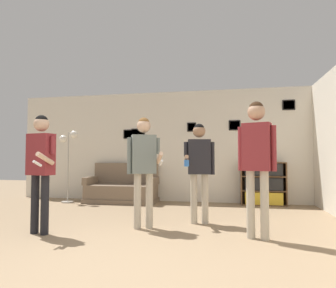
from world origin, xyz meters
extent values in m
plane|color=#937A5B|center=(0.00, 0.00, 0.00)|extent=(20.00, 20.00, 0.00)
cube|color=silver|center=(0.00, 4.70, 1.35)|extent=(8.47, 0.06, 2.70)
cube|color=black|center=(-1.07, 4.66, 1.66)|extent=(0.34, 0.02, 0.27)
cube|color=gray|center=(-1.07, 4.65, 1.66)|extent=(0.30, 0.01, 0.22)
cube|color=black|center=(1.31, 4.66, 1.83)|extent=(0.27, 0.02, 0.24)
cube|color=#B2B2BC|center=(1.31, 4.65, 1.83)|extent=(0.22, 0.01, 0.19)
cube|color=black|center=(0.29, 4.66, 1.81)|extent=(0.21, 0.02, 0.22)
cube|color=gray|center=(0.29, 4.65, 1.81)|extent=(0.17, 0.01, 0.17)
cube|color=black|center=(2.53, 4.66, 2.27)|extent=(0.28, 0.02, 0.23)
cube|color=beige|center=(2.53, 4.65, 2.27)|extent=(0.23, 0.01, 0.19)
cube|color=black|center=(-1.27, 4.66, 1.66)|extent=(0.36, 0.02, 0.23)
cube|color=gray|center=(-1.27, 4.65, 1.66)|extent=(0.32, 0.01, 0.18)
cube|color=#7A6651|center=(-1.35, 4.23, 0.05)|extent=(1.68, 0.80, 0.10)
cube|color=#7A6651|center=(-1.35, 4.23, 0.26)|extent=(1.62, 0.74, 0.32)
cube|color=#7A6651|center=(-1.35, 4.56, 0.68)|extent=(1.62, 0.14, 0.51)
cube|color=#7A6651|center=(-2.13, 4.23, 0.51)|extent=(0.12, 0.74, 0.18)
cube|color=#7A6651|center=(-0.57, 4.23, 0.51)|extent=(0.12, 0.74, 0.18)
cube|color=brown|center=(1.44, 4.48, 0.48)|extent=(0.02, 0.30, 0.96)
cube|color=brown|center=(2.40, 4.48, 0.48)|extent=(0.02, 0.30, 0.96)
cube|color=brown|center=(1.92, 4.63, 0.48)|extent=(0.98, 0.01, 0.96)
cube|color=brown|center=(1.92, 4.48, 0.01)|extent=(0.94, 0.30, 0.02)
cube|color=brown|center=(1.92, 4.48, 0.95)|extent=(0.94, 0.30, 0.02)
cube|color=brown|center=(1.92, 4.48, 0.32)|extent=(0.94, 0.30, 0.02)
cube|color=brown|center=(1.92, 4.48, 0.64)|extent=(0.94, 0.30, 0.02)
cube|color=gold|center=(1.92, 4.47, 0.16)|extent=(0.81, 0.26, 0.27)
cube|color=black|center=(1.92, 4.47, 0.48)|extent=(0.81, 0.26, 0.27)
cube|color=black|center=(1.92, 4.47, 0.80)|extent=(0.81, 0.26, 0.27)
cylinder|color=#ADA89E|center=(-2.60, 3.98, 0.01)|extent=(0.28, 0.28, 0.03)
cylinder|color=#ADA89E|center=(-2.60, 3.98, 0.85)|extent=(0.03, 0.03, 1.64)
cylinder|color=#ADA89E|center=(-2.53, 3.98, 1.64)|extent=(0.02, 0.16, 0.02)
sphere|color=white|center=(-2.46, 3.98, 1.61)|extent=(0.18, 0.18, 0.18)
cylinder|color=#ADA89E|center=(-2.67, 3.98, 1.54)|extent=(0.02, 0.16, 0.02)
sphere|color=white|center=(-2.74, 3.98, 1.51)|extent=(0.18, 0.18, 0.18)
cylinder|color=black|center=(-1.53, 1.24, 0.41)|extent=(0.11, 0.11, 0.82)
cylinder|color=black|center=(-1.35, 1.20, 0.41)|extent=(0.11, 0.11, 0.82)
cube|color=maroon|center=(-1.44, 1.22, 1.11)|extent=(0.39, 0.26, 0.58)
sphere|color=#D1A889|center=(-1.44, 1.22, 1.54)|extent=(0.21, 0.21, 0.21)
sphere|color=black|center=(-1.44, 1.22, 1.58)|extent=(0.18, 0.18, 0.18)
cylinder|color=maroon|center=(-1.23, 1.18, 1.24)|extent=(0.07, 0.07, 0.25)
cylinder|color=#D1A889|center=(-1.26, 1.05, 1.05)|extent=(0.12, 0.31, 0.18)
cylinder|color=white|center=(-1.28, 0.91, 0.99)|extent=(0.06, 0.15, 0.09)
cylinder|color=maroon|center=(-1.65, 1.26, 1.09)|extent=(0.07, 0.07, 0.55)
cylinder|color=#B7AD99|center=(-0.19, 1.78, 0.41)|extent=(0.11, 0.11, 0.82)
cylinder|color=#B7AD99|center=(-0.03, 1.85, 0.41)|extent=(0.11, 0.11, 0.82)
cube|color=slate|center=(-0.11, 1.81, 1.12)|extent=(0.41, 0.33, 0.58)
sphere|color=#D1A889|center=(-0.11, 1.81, 1.55)|extent=(0.21, 0.21, 0.21)
sphere|color=brown|center=(-0.11, 1.81, 1.59)|extent=(0.18, 0.18, 0.18)
cylinder|color=slate|center=(0.09, 1.90, 1.24)|extent=(0.07, 0.07, 0.25)
cylinder|color=#D1A889|center=(0.14, 1.78, 1.06)|extent=(0.18, 0.30, 0.18)
cylinder|color=white|center=(0.20, 1.65, 0.99)|extent=(0.09, 0.14, 0.09)
cylinder|color=slate|center=(-0.30, 1.73, 1.09)|extent=(0.07, 0.07, 0.55)
cylinder|color=#B7AD99|center=(0.60, 2.30, 0.40)|extent=(0.11, 0.11, 0.80)
cylinder|color=#B7AD99|center=(0.78, 2.33, 0.40)|extent=(0.11, 0.11, 0.80)
cube|color=#232328|center=(0.69, 2.32, 1.08)|extent=(0.39, 0.26, 0.56)
sphere|color=#997051|center=(0.69, 2.32, 1.50)|extent=(0.21, 0.21, 0.21)
sphere|color=black|center=(0.69, 2.32, 1.53)|extent=(0.17, 0.17, 0.17)
cylinder|color=#232328|center=(0.90, 2.36, 1.05)|extent=(0.07, 0.07, 0.53)
cylinder|color=#232328|center=(0.48, 2.28, 1.20)|extent=(0.07, 0.07, 0.24)
cylinder|color=#997051|center=(0.50, 2.15, 1.02)|extent=(0.11, 0.30, 0.18)
cylinder|color=blue|center=(0.52, 2.02, 0.98)|extent=(0.08, 0.08, 0.10)
cylinder|color=#B7AD99|center=(1.44, 1.57, 0.44)|extent=(0.11, 0.11, 0.89)
cylinder|color=#B7AD99|center=(1.61, 1.51, 0.44)|extent=(0.11, 0.11, 0.89)
cube|color=maroon|center=(1.52, 1.54, 1.20)|extent=(0.40, 0.30, 0.63)
sphere|color=tan|center=(1.52, 1.54, 1.67)|extent=(0.23, 0.23, 0.23)
sphere|color=#382314|center=(1.52, 1.54, 1.71)|extent=(0.20, 0.20, 0.20)
cylinder|color=maroon|center=(1.73, 1.47, 1.18)|extent=(0.07, 0.07, 0.59)
cylinder|color=maroon|center=(1.32, 1.60, 1.18)|extent=(0.07, 0.07, 0.59)
cylinder|color=blue|center=(1.69, 4.48, 1.01)|extent=(0.07, 0.07, 0.10)
camera|label=1|loc=(1.15, -2.57, 1.06)|focal=32.00mm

